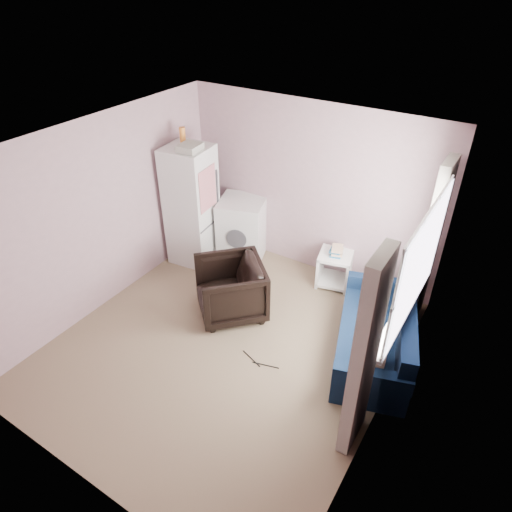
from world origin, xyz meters
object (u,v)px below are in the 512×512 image
at_px(washing_machine, 242,227).
at_px(sofa, 378,338).
at_px(fridge, 192,205).
at_px(side_table, 335,267).
at_px(armchair, 230,287).

xyz_separation_m(washing_machine, sofa, (2.57, -1.00, -0.21)).
height_order(fridge, side_table, fridge).
xyz_separation_m(armchair, fridge, (-1.24, 0.80, 0.49)).
height_order(armchair, sofa, armchair).
bearing_deg(sofa, armchair, 170.69).
bearing_deg(washing_machine, fridge, -158.66).
bearing_deg(fridge, washing_machine, 32.84).
xyz_separation_m(side_table, sofa, (1.02, -1.05, -0.01)).
bearing_deg(sofa, side_table, 116.80).
distance_m(fridge, sofa, 3.26).
height_order(armchair, washing_machine, washing_machine).
bearing_deg(side_table, fridge, -166.03).
bearing_deg(sofa, washing_machine, 141.38).
bearing_deg(washing_machine, sofa, -39.55).
bearing_deg(washing_machine, armchair, -80.90).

